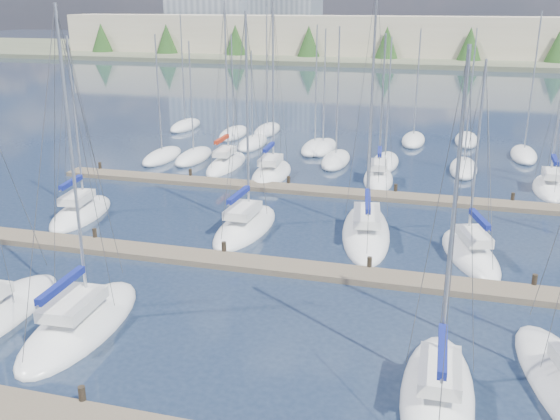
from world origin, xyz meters
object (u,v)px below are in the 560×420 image
(sailboat_h, at_px, (81,213))
(sailboat_l, at_px, (470,254))
(sailboat_k, at_px, (366,231))
(sailboat_j, at_px, (245,226))
(sailboat_q, at_px, (550,188))
(sailboat_e, at_px, (437,393))
(sailboat_p, at_px, (378,178))
(sailboat_n, at_px, (226,164))
(sailboat_o, at_px, (272,173))
(sailboat_c, at_px, (81,324))

(sailboat_h, bearing_deg, sailboat_l, -8.24)
(sailboat_k, relative_size, sailboat_j, 1.14)
(sailboat_q, distance_m, sailboat_e, 29.38)
(sailboat_l, distance_m, sailboat_p, 15.58)
(sailboat_l, bearing_deg, sailboat_e, -111.72)
(sailboat_k, height_order, sailboat_n, sailboat_k)
(sailboat_o, xyz_separation_m, sailboat_n, (-4.56, 1.82, 0.01))
(sailboat_j, xyz_separation_m, sailboat_n, (-6.49, 14.30, 0.02))
(sailboat_k, bearing_deg, sailboat_n, 128.12)
(sailboat_o, bearing_deg, sailboat_p, 1.77)
(sailboat_q, xyz_separation_m, sailboat_j, (-19.18, -13.98, 0.01))
(sailboat_q, distance_m, sailboat_h, 33.64)
(sailboat_k, bearing_deg, sailboat_q, 38.90)
(sailboat_l, bearing_deg, sailboat_k, 145.16)
(sailboat_c, relative_size, sailboat_e, 1.09)
(sailboat_k, bearing_deg, sailboat_e, -81.41)
(sailboat_k, bearing_deg, sailboat_h, 176.70)
(sailboat_j, bearing_deg, sailboat_n, 116.20)
(sailboat_e, xyz_separation_m, sailboat_p, (-5.47, 27.72, 0.01))
(sailboat_q, bearing_deg, sailboat_l, -109.13)
(sailboat_l, relative_size, sailboat_c, 0.81)
(sailboat_q, xyz_separation_m, sailboat_p, (-12.61, -0.78, 0.02))
(sailboat_o, xyz_separation_m, sailboat_q, (21.11, 1.49, -0.02))
(sailboat_l, relative_size, sailboat_n, 0.80)
(sailboat_p, bearing_deg, sailboat_l, -70.73)
(sailboat_j, bearing_deg, sailboat_q, 37.87)
(sailboat_c, bearing_deg, sailboat_e, -6.75)
(sailboat_q, distance_m, sailboat_n, 25.67)
(sailboat_k, xyz_separation_m, sailboat_c, (-10.25, -14.65, -0.00))
(sailboat_n, bearing_deg, sailboat_j, -67.16)
(sailboat_j, bearing_deg, sailboat_c, -100.61)
(sailboat_k, xyz_separation_m, sailboat_j, (-7.29, -1.16, -0.00))
(sailboat_l, height_order, sailboat_k, sailboat_k)
(sailboat_c, distance_m, sailboat_n, 28.01)
(sailboat_n, bearing_deg, sailboat_p, -6.44)
(sailboat_e, relative_size, sailboat_p, 1.09)
(sailboat_n, bearing_deg, sailboat_o, -23.36)
(sailboat_o, xyz_separation_m, sailboat_h, (-9.28, -12.92, -0.01))
(sailboat_l, height_order, sailboat_h, sailboat_h)
(sailboat_o, distance_m, sailboat_j, 12.63)
(sailboat_l, bearing_deg, sailboat_j, 159.98)
(sailboat_h, xyz_separation_m, sailboat_p, (17.78, 13.63, 0.01))
(sailboat_k, xyz_separation_m, sailboat_q, (11.89, 12.81, -0.01))
(sailboat_o, bearing_deg, sailboat_c, -95.26)
(sailboat_o, bearing_deg, sailboat_e, -65.64)
(sailboat_h, distance_m, sailboat_p, 22.40)
(sailboat_o, height_order, sailboat_l, sailboat_o)
(sailboat_h, bearing_deg, sailboat_j, -5.04)
(sailboat_n, bearing_deg, sailboat_e, -58.85)
(sailboat_o, xyz_separation_m, sailboat_c, (-1.03, -25.97, -0.01))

